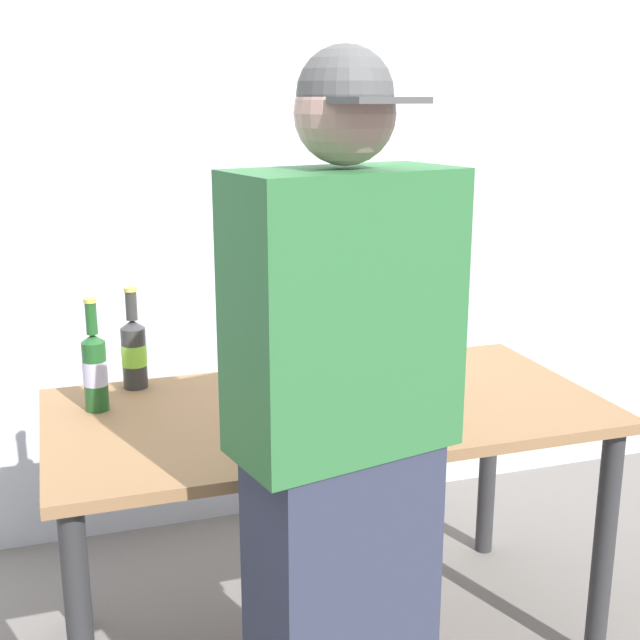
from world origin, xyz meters
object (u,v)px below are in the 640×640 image
at_px(laptop, 364,384).
at_px(beer_bottle_dark, 95,368).
at_px(person_figure, 342,462).
at_px(beer_bottle_amber, 134,350).

distance_m(laptop, beer_bottle_dark, 0.75).
xyz_separation_m(laptop, beer_bottle_dark, (-0.73, 0.15, 0.08)).
bearing_deg(laptop, person_figure, -115.28).
relative_size(laptop, beer_bottle_amber, 1.13).
height_order(laptop, beer_bottle_dark, beer_bottle_dark).
xyz_separation_m(laptop, person_figure, (-0.26, -0.56, 0.04)).
distance_m(laptop, beer_bottle_amber, 0.69).
relative_size(laptop, person_figure, 0.20).
xyz_separation_m(laptop, beer_bottle_amber, (-0.61, 0.31, 0.07)).
bearing_deg(beer_bottle_dark, laptop, -11.88).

